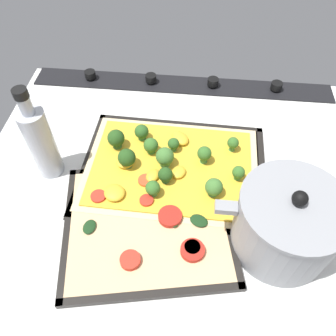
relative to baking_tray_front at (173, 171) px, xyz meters
The scene contains 8 objects.
ground_plane 2.64cm from the baking_tray_front, 78.97° to the left, with size 79.42×67.79×3.00cm, color silver.
stove_control_panel 28.56cm from the baking_tray_front, 89.28° to the right, with size 76.25×7.00×2.60cm.
baking_tray_front is the anchor object (origin of this frame).
broccoli_pizza 1.69cm from the baking_tray_front, ahead, with size 35.36×26.09×5.82cm.
baking_tray_back 13.46cm from the baking_tray_front, 75.06° to the left, with size 34.49×31.99×1.30cm.
veggie_pizza_back 13.49cm from the baking_tray_front, 76.19° to the left, with size 31.68×29.18×1.90cm.
cooking_pot 24.81cm from the baking_tray_front, 145.19° to the left, with size 24.07×17.21×14.78cm.
oil_bottle 26.34cm from the baking_tray_front, ahead, with size 5.06×5.06×20.62cm.
Camera 1 is at (-3.60, 41.53, 55.33)cm, focal length 36.48 mm.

